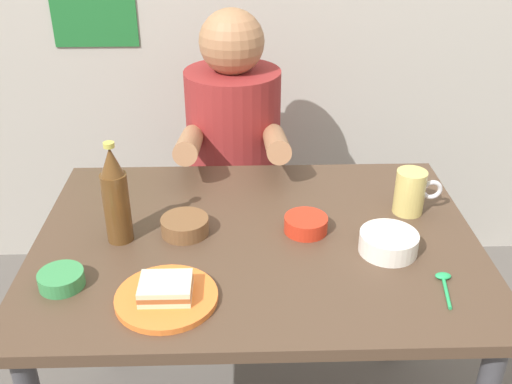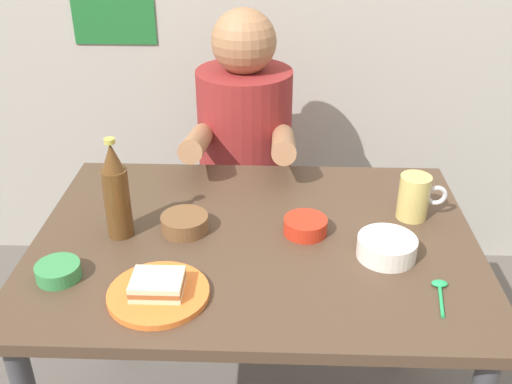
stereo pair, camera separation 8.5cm
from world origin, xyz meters
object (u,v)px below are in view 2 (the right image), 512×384
(stool, at_px, (246,231))
(person_seated, at_px, (245,130))
(sandwich, at_px, (158,284))
(beer_mug, at_px, (415,197))
(dining_table, at_px, (255,267))
(plate_orange, at_px, (158,294))
(beer_bottle, at_px, (116,194))
(sauce_bowl_chili, at_px, (305,225))

(stool, height_order, person_seated, person_seated)
(sandwich, distance_m, beer_mug, 0.70)
(sandwich, bearing_deg, dining_table, 50.40)
(stool, relative_size, plate_orange, 2.05)
(dining_table, relative_size, person_seated, 1.53)
(sandwich, bearing_deg, plate_orange, 0.00)
(sandwich, bearing_deg, person_seated, 80.78)
(person_seated, relative_size, beer_mug, 5.71)
(dining_table, distance_m, beer_bottle, 0.40)
(dining_table, distance_m, sandwich, 0.34)
(dining_table, height_order, beer_mug, beer_mug)
(dining_table, relative_size, stool, 2.44)
(sandwich, bearing_deg, sauce_bowl_chili, 39.12)
(sandwich, distance_m, sauce_bowl_chili, 0.42)
(person_seated, relative_size, sandwich, 6.54)
(dining_table, xyz_separation_m, sauce_bowl_chili, (0.13, 0.02, 0.12))
(person_seated, bearing_deg, stool, 90.00)
(person_seated, relative_size, sauce_bowl_chili, 6.54)
(dining_table, distance_m, beer_mug, 0.45)
(beer_mug, xyz_separation_m, beer_bottle, (-0.75, -0.11, 0.06))
(beer_bottle, distance_m, sauce_bowl_chili, 0.47)
(stool, xyz_separation_m, person_seated, (0.00, -0.01, 0.42))
(person_seated, xyz_separation_m, sandwich, (-0.14, -0.86, 0.01))
(stool, xyz_separation_m, beer_mug, (0.47, -0.52, 0.45))
(stool, height_order, beer_mug, beer_mug)
(plate_orange, xyz_separation_m, sandwich, (-0.00, 0.00, 0.02))
(dining_table, height_order, sauce_bowl_chili, sauce_bowl_chili)
(plate_orange, bearing_deg, beer_mug, 29.96)
(person_seated, height_order, plate_orange, person_seated)
(sauce_bowl_chili, bearing_deg, dining_table, -169.59)
(person_seated, bearing_deg, dining_table, -84.48)
(stool, distance_m, sandwich, 0.98)
(stool, relative_size, beer_mug, 3.57)
(sandwich, height_order, beer_mug, beer_mug)
(plate_orange, height_order, sauce_bowl_chili, sauce_bowl_chili)
(plate_orange, relative_size, beer_bottle, 0.84)
(stool, xyz_separation_m, beer_bottle, (-0.28, -0.63, 0.51))
(beer_bottle, bearing_deg, dining_table, 0.67)
(beer_mug, relative_size, beer_bottle, 0.48)
(stool, distance_m, plate_orange, 0.97)
(sandwich, relative_size, sauce_bowl_chili, 1.00)
(sandwich, height_order, beer_bottle, beer_bottle)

